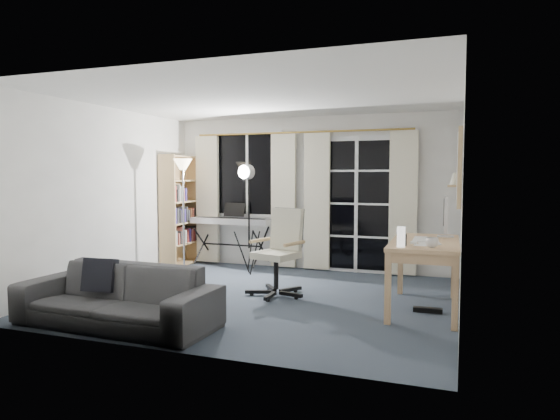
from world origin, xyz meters
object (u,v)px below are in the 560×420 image
(desk, at_px, (425,249))
(bookshelf, at_px, (178,213))
(studio_light, at_px, (247,184))
(sofa, at_px, (116,286))
(monitor, at_px, (446,212))
(torchiere_lamp, at_px, (183,182))
(mug, at_px, (432,241))
(keyboard_piano, at_px, (232,222))
(office_chair, at_px, (282,244))

(desk, bearing_deg, bookshelf, 158.75)
(studio_light, height_order, sofa, studio_light)
(monitor, bearing_deg, torchiere_lamp, 173.90)
(studio_light, height_order, mug, studio_light)
(keyboard_piano, relative_size, desk, 0.93)
(office_chair, distance_m, monitor, 1.99)
(torchiere_lamp, distance_m, office_chair, 2.01)
(bookshelf, height_order, keyboard_piano, bookshelf)
(keyboard_piano, height_order, monitor, monitor)
(office_chair, height_order, monitor, monitor)
(torchiere_lamp, height_order, sofa, torchiere_lamp)
(desk, relative_size, mug, 11.50)
(sofa, bearing_deg, office_chair, 61.02)
(studio_light, distance_m, sofa, 3.02)
(keyboard_piano, distance_m, sofa, 3.28)
(studio_light, xyz_separation_m, monitor, (2.86, -0.77, -0.29))
(bookshelf, relative_size, office_chair, 1.69)
(torchiere_lamp, distance_m, desk, 3.64)
(bookshelf, height_order, sofa, bookshelf)
(torchiere_lamp, relative_size, desk, 1.20)
(sofa, bearing_deg, monitor, 36.67)
(studio_light, relative_size, sofa, 0.82)
(monitor, xyz_separation_m, sofa, (-3.00, -2.09, -0.66))
(bookshelf, height_order, monitor, bookshelf)
(desk, bearing_deg, office_chair, 173.10)
(torchiere_lamp, xyz_separation_m, mug, (3.58, -1.26, -0.56))
(office_chair, xyz_separation_m, desk, (1.73, -0.17, 0.04))
(monitor, height_order, sofa, monitor)
(bookshelf, bearing_deg, desk, -21.59)
(mug, bearing_deg, office_chair, 159.80)
(mug, bearing_deg, monitor, 84.20)
(bookshelf, relative_size, monitor, 3.28)
(keyboard_piano, height_order, studio_light, studio_light)
(bookshelf, distance_m, desk, 4.26)
(keyboard_piano, height_order, office_chair, office_chair)
(mug, xyz_separation_m, sofa, (-2.90, -1.14, -0.43))
(office_chair, bearing_deg, keyboard_piano, 150.35)
(desk, distance_m, mug, 0.53)
(bookshelf, bearing_deg, mug, -27.09)
(torchiere_lamp, bearing_deg, sofa, -74.24)
(torchiere_lamp, relative_size, office_chair, 1.61)
(monitor, relative_size, mug, 4.40)
(mug, bearing_deg, sofa, -158.50)
(mug, distance_m, sofa, 3.15)
(office_chair, distance_m, desk, 1.73)
(torchiere_lamp, bearing_deg, monitor, -4.88)
(office_chair, relative_size, sofa, 0.53)
(keyboard_piano, xyz_separation_m, studio_light, (0.44, -0.38, 0.61))
(torchiere_lamp, bearing_deg, office_chair, -18.62)
(bookshelf, bearing_deg, keyboard_piano, 7.42)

